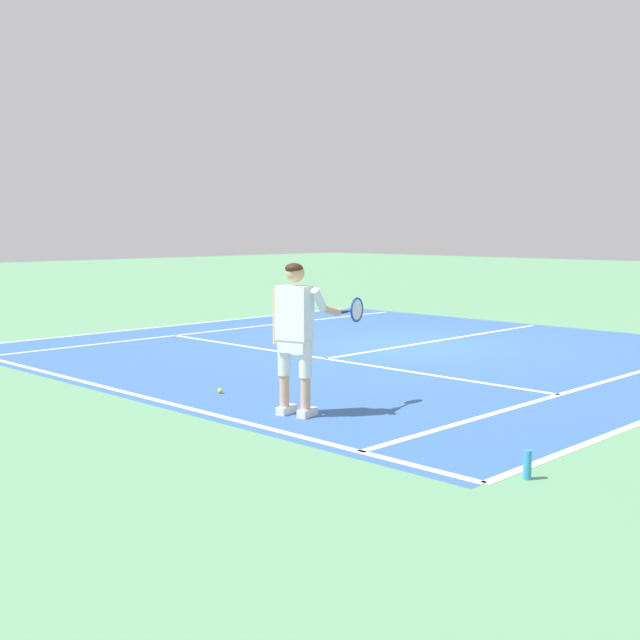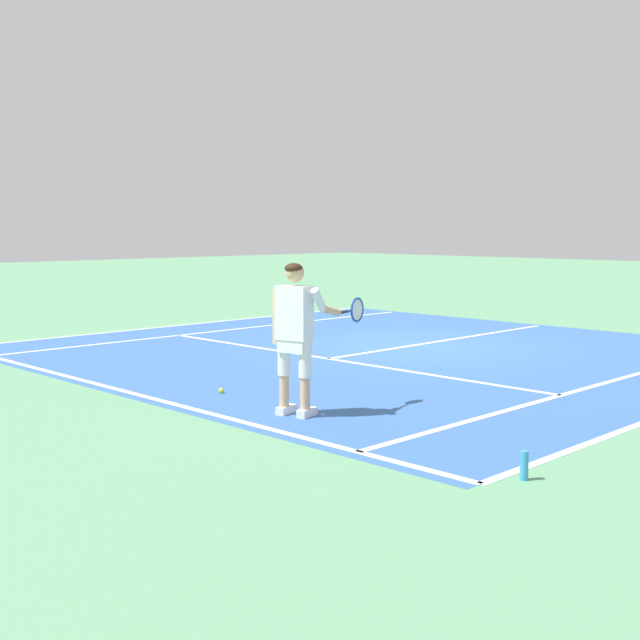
{
  "view_description": "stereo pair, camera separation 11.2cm",
  "coord_description": "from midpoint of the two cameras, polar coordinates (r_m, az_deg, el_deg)",
  "views": [
    {
      "loc": [
        9.17,
        -11.61,
        2.1
      ],
      "look_at": [
        2.58,
        -4.93,
        1.05
      ],
      "focal_mm": 46.49,
      "sensor_mm": 36.0,
      "label": 1
    },
    {
      "loc": [
        9.25,
        -11.54,
        2.1
      ],
      "look_at": [
        2.58,
        -4.93,
        1.05
      ],
      "focal_mm": 46.49,
      "sensor_mm": 36.0,
      "label": 2
    }
  ],
  "objects": [
    {
      "name": "line_centre_service",
      "position": [
        15.74,
        8.34,
        -1.35
      ],
      "size": [
        0.1,
        6.4,
        0.01
      ],
      "primitive_type": "cube",
      "color": "white",
      "rests_on": "ground"
    },
    {
      "name": "tennis_ball_near_feet",
      "position": [
        10.65,
        -7.19,
        -4.86
      ],
      "size": [
        0.07,
        0.07,
        0.07
      ],
      "primitive_type": "sphere",
      "color": "#CCE02D",
      "rests_on": "ground"
    },
    {
      "name": "line_service",
      "position": [
        13.32,
        0.15,
        -2.68
      ],
      "size": [
        8.23,
        0.1,
        0.01
      ],
      "primitive_type": "cube",
      "color": "white",
      "rests_on": "ground"
    },
    {
      "name": "water_bottle",
      "position": [
        7.23,
        13.65,
        -9.66
      ],
      "size": [
        0.07,
        0.07,
        0.25
      ],
      "primitive_type": "cylinder",
      "color": "#3393D6",
      "rests_on": "ground"
    },
    {
      "name": "line_doubles_left",
      "position": [
        18.31,
        -9.26,
        -0.29
      ],
      "size": [
        0.1,
        10.16,
        0.01
      ],
      "primitive_type": "cube",
      "color": "white",
      "rests_on": "ground"
    },
    {
      "name": "tennis_player",
      "position": [
        9.19,
        -1.97,
        -0.56
      ],
      "size": [
        0.59,
        1.21,
        1.71
      ],
      "color": "white",
      "rests_on": "ground"
    },
    {
      "name": "court_inner_surface",
      "position": [
        14.28,
        3.86,
        -2.09
      ],
      "size": [
        10.98,
        10.56,
        0.0
      ],
      "primitive_type": "cube",
      "color": "#3866A8",
      "rests_on": "ground"
    },
    {
      "name": "line_singles_right",
      "position": [
        12.05,
        18.89,
        -3.99
      ],
      "size": [
        0.1,
        10.16,
        0.01
      ],
      "primitive_type": "cube",
      "color": "white",
      "rests_on": "ground"
    },
    {
      "name": "line_baseline",
      "position": [
        11.0,
        -13.76,
        -4.79
      ],
      "size": [
        10.98,
        0.1,
        0.01
      ],
      "primitive_type": "cube",
      "color": "white",
      "rests_on": "ground"
    },
    {
      "name": "ground_plane",
      "position": [
        14.94,
        6.03,
        -1.74
      ],
      "size": [
        80.0,
        80.0,
        0.0
      ],
      "primitive_type": "plane",
      "color": "#609E70"
    },
    {
      "name": "line_singles_left",
      "position": [
        17.23,
        -6.56,
        -0.66
      ],
      "size": [
        0.1,
        10.16,
        0.01
      ],
      "primitive_type": "cube",
      "color": "white",
      "rests_on": "ground"
    }
  ]
}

